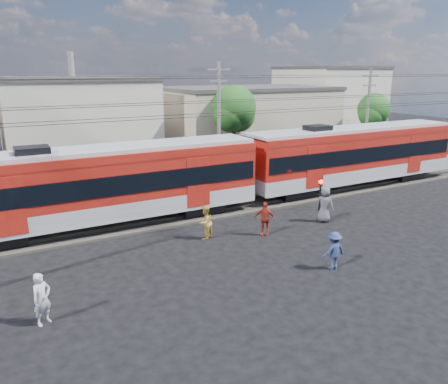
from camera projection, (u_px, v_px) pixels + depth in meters
The scene contains 20 objects.
ground at pixel (261, 270), 17.76m from camera, with size 120.00×120.00×0.00m, color black.
track_bed at pixel (183, 214), 24.51m from camera, with size 70.00×3.40×0.12m, color #2D2823.
rail_near at pixel (189, 216), 23.84m from camera, with size 70.00×0.12×0.12m, color #59544C.
rail_far at pixel (178, 208), 25.11m from camera, with size 70.00×0.12×0.12m, color #59544C.
commuter_train at pixel (109, 182), 22.04m from camera, with size 50.30×3.08×4.17m.
building_midwest at pixel (76, 119), 38.69m from camera, with size 12.24×12.24×7.30m.
building_mideast at pixel (247, 119), 43.65m from camera, with size 16.32×10.20×6.30m.
building_east at pixel (328, 102), 53.22m from camera, with size 10.20×10.20×8.30m.
utility_pole_mid at pixel (219, 117), 31.99m from camera, with size 1.80×0.24×8.50m.
utility_pole_east at pixel (367, 113), 37.66m from camera, with size 1.80×0.24×8.00m.
tree_near at pixel (235, 110), 36.04m from camera, with size 3.82×3.64×6.72m.
tree_far at pixel (374, 111), 42.28m from camera, with size 3.36×3.12×5.76m.
pedestrian_a at pixel (42, 299), 13.79m from camera, with size 0.64×0.42×1.74m, color silver.
pedestrian_b at pixel (205, 222), 20.83m from camera, with size 0.81×0.63×1.67m, color gold.
pedestrian_c at pixel (334, 250), 17.68m from camera, with size 1.03×0.59×1.59m, color navy.
pedestrian_d at pixel (265, 219), 21.30m from camera, with size 1.00×0.42×1.71m, color maroon.
pedestrian_e at pixel (325, 205), 23.19m from camera, with size 0.93×0.61×1.91m, color #54545A.
car_silver at pixel (391, 154), 38.34m from camera, with size 1.65×4.11×1.40m, color #A8ABB0.
car_white at pixel (405, 152), 39.71m from camera, with size 1.46×4.20×1.38m, color silver.
crossing_signal at pixel (320, 189), 24.97m from camera, with size 0.27×0.27×1.89m.
Camera 1 is at (-9.11, -13.54, 7.84)m, focal length 35.00 mm.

